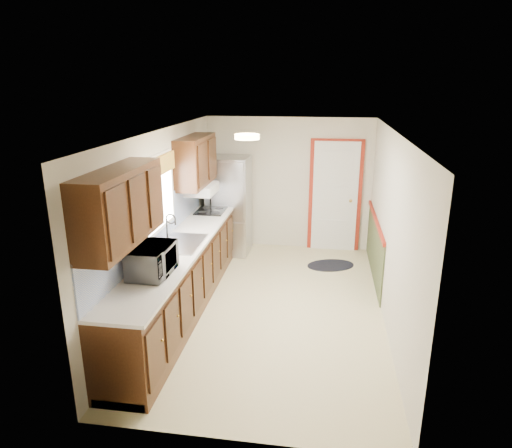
% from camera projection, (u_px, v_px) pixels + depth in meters
% --- Properties ---
extents(room_shell, '(3.20, 5.20, 2.52)m').
position_uv_depth(room_shell, '(273.00, 225.00, 5.98)').
color(room_shell, beige).
rests_on(room_shell, ground).
extents(kitchen_run, '(0.63, 4.00, 2.20)m').
position_uv_depth(kitchen_run, '(177.00, 255.00, 6.00)').
color(kitchen_run, '#351A0C').
rests_on(kitchen_run, ground).
extents(back_wall_trim, '(1.12, 2.30, 2.08)m').
position_uv_depth(back_wall_trim, '(343.00, 207.00, 8.01)').
color(back_wall_trim, maroon).
rests_on(back_wall_trim, ground).
extents(ceiling_fixture, '(0.30, 0.30, 0.06)m').
position_uv_depth(ceiling_fixture, '(247.00, 137.00, 5.48)').
color(ceiling_fixture, '#FFD88C').
rests_on(ceiling_fixture, room_shell).
extents(microwave, '(0.35, 0.61, 0.41)m').
position_uv_depth(microwave, '(152.00, 257.00, 5.02)').
color(microwave, white).
rests_on(microwave, kitchen_run).
extents(refrigerator, '(0.73, 0.73, 1.75)m').
position_uv_depth(refrigerator, '(229.00, 205.00, 8.15)').
color(refrigerator, '#B7B7BC').
rests_on(refrigerator, ground).
extents(rug, '(0.94, 0.76, 0.01)m').
position_uv_depth(rug, '(331.00, 265.00, 7.75)').
color(rug, black).
rests_on(rug, ground).
extents(cooktop, '(0.46, 0.55, 0.02)m').
position_uv_depth(cooktop, '(211.00, 211.00, 7.54)').
color(cooktop, black).
rests_on(cooktop, kitchen_run).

